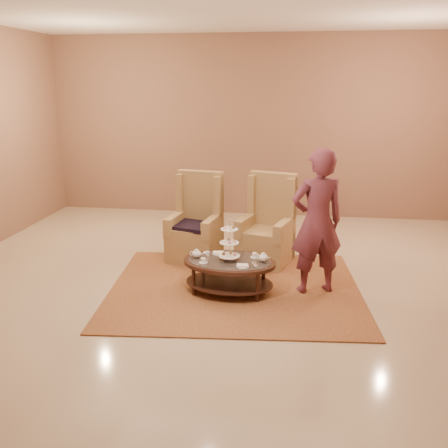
% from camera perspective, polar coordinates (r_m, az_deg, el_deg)
% --- Properties ---
extents(ground, '(8.00, 8.00, 0.00)m').
position_cam_1_polar(ground, '(6.50, -0.32, -7.68)').
color(ground, '#C5B293').
rests_on(ground, ground).
extents(ceiling, '(8.00, 8.00, 0.02)m').
position_cam_1_polar(ceiling, '(6.50, -0.32, -7.68)').
color(ceiling, silver).
rests_on(ceiling, ground).
extents(wall_back, '(8.00, 0.04, 3.50)m').
position_cam_1_polar(wall_back, '(9.96, 3.14, 11.00)').
color(wall_back, '#8C624C').
rests_on(wall_back, ground).
extents(rug, '(3.44, 2.95, 0.02)m').
position_cam_1_polar(rug, '(6.56, 1.25, -7.37)').
color(rug, '#A16A39').
rests_on(rug, ground).
extents(tea_table, '(1.26, 0.93, 0.99)m').
position_cam_1_polar(tea_table, '(6.33, 0.60, -4.84)').
color(tea_table, black).
rests_on(tea_table, ground).
extents(armchair_left, '(0.81, 0.83, 1.31)m').
position_cam_1_polar(armchair_left, '(7.59, -3.17, -0.63)').
color(armchair_left, '#AC8651').
rests_on(armchair_left, ground).
extents(armchair_right, '(0.89, 0.90, 1.32)m').
position_cam_1_polar(armchair_right, '(7.45, 5.00, -0.99)').
color(armchair_right, '#AC8651').
rests_on(armchair_right, ground).
extents(person, '(0.79, 0.65, 1.86)m').
position_cam_1_polar(person, '(6.28, 10.58, 0.19)').
color(person, brown).
rests_on(person, ground).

